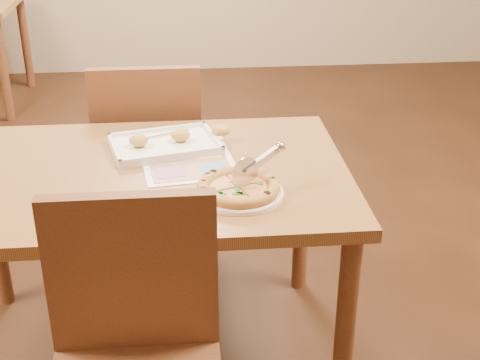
{
  "coord_description": "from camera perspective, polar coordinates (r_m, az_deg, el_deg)",
  "views": [
    {
      "loc": [
        0.14,
        -1.9,
        1.61
      ],
      "look_at": [
        0.3,
        -0.19,
        0.77
      ],
      "focal_mm": 50.0,
      "sensor_mm": 36.0,
      "label": 1
    }
  ],
  "objects": [
    {
      "name": "chair_far",
      "position": [
        2.71,
        -7.78,
        3.25
      ],
      "size": [
        0.42,
        0.42,
        0.47
      ],
      "rotation": [
        0.0,
        0.0,
        3.14
      ],
      "color": "brown",
      "rests_on": "ground"
    },
    {
      "name": "pizza",
      "position": [
        1.92,
        -0.13,
        -0.66
      ],
      "size": [
        0.24,
        0.24,
        0.04
      ],
      "rotation": [
        0.0,
        0.0,
        0.35
      ],
      "color": "gold",
      "rests_on": "plate"
    },
    {
      "name": "dining_table",
      "position": [
        2.14,
        -8.38,
        -1.3
      ],
      "size": [
        1.3,
        0.85,
        0.72
      ],
      "color": "#905D39",
      "rests_on": "ground"
    },
    {
      "name": "menu",
      "position": [
        2.18,
        -4.61,
        2.05
      ],
      "size": [
        0.34,
        0.44,
        0.0
      ],
      "primitive_type": "cube",
      "rotation": [
        0.0,
        0.0,
        0.13
      ],
      "color": "white",
      "rests_on": "dining_table"
    },
    {
      "name": "pizza_cutter",
      "position": [
        1.92,
        1.43,
        1.4
      ],
      "size": [
        0.16,
        0.1,
        0.1
      ],
      "rotation": [
        0.0,
        0.0,
        0.52
      ],
      "color": "silver",
      "rests_on": "pizza"
    },
    {
      "name": "chair_near",
      "position": [
        1.67,
        -9.07,
        -12.93
      ],
      "size": [
        0.42,
        0.42,
        0.47
      ],
      "color": "brown",
      "rests_on": "ground"
    },
    {
      "name": "appetizer_tray",
      "position": [
        2.25,
        -6.14,
        3.09
      ],
      "size": [
        0.42,
        0.31,
        0.06
      ],
      "rotation": [
        0.0,
        0.0,
        0.23
      ],
      "color": "white",
      "rests_on": "dining_table"
    },
    {
      "name": "plate",
      "position": [
        1.93,
        -0.0,
        -1.15
      ],
      "size": [
        0.27,
        0.27,
        0.01
      ],
      "primitive_type": "cylinder",
      "rotation": [
        0.0,
        0.0,
        0.07
      ],
      "color": "white",
      "rests_on": "dining_table"
    }
  ]
}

